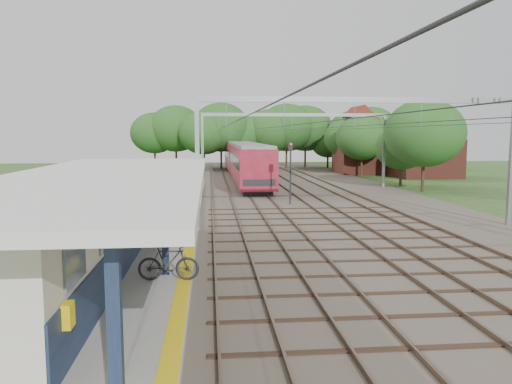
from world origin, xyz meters
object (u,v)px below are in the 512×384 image
person (160,229)px  bicycle (168,262)px  signal_post (291,165)px  train (243,159)px

person → bicycle: 4.19m
person → signal_post: (7.77, 14.91, 1.63)m
bicycle → train: bearing=-3.8°
person → signal_post: bearing=-131.3°
person → train: 38.37m
train → bicycle: bearing=-97.1°
person → train: train is taller
person → signal_post: signal_post is taller
train → signal_post: 23.06m
bicycle → train: (5.25, 42.01, 1.30)m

